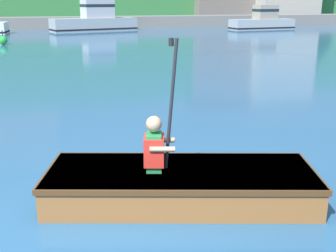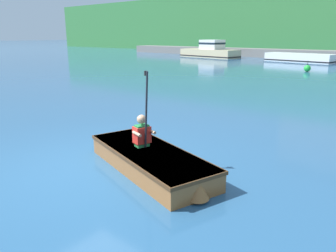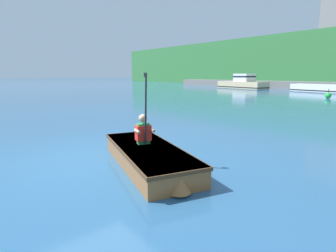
% 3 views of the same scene
% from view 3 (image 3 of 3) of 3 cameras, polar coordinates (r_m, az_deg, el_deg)
% --- Properties ---
extents(ground_plane, '(300.00, 300.00, 0.00)m').
position_cam_3_polar(ground_plane, '(5.71, -15.97, -6.99)').
color(ground_plane, '#28567F').
extents(moored_boat_dock_west_end, '(7.05, 3.15, 1.87)m').
position_cam_3_polar(moored_boat_dock_west_end, '(36.37, 15.92, 8.96)').
color(moored_boat_dock_west_end, '#CCB789').
rests_on(moored_boat_dock_west_end, ground).
extents(moored_boat_dock_west_inner, '(6.21, 2.49, 0.75)m').
position_cam_3_polar(moored_boat_dock_west_inner, '(31.73, 30.56, 7.07)').
color(moored_boat_dock_west_inner, white).
rests_on(moored_boat_dock_west_inner, ground).
extents(rowboat_foreground, '(3.08, 1.83, 0.37)m').
position_cam_3_polar(rowboat_foreground, '(5.06, -4.18, -6.41)').
color(rowboat_foreground, '#935B2D').
rests_on(rowboat_foreground, ground).
extents(person_paddler, '(0.40, 0.41, 1.40)m').
position_cam_3_polar(person_paddler, '(5.24, -5.40, -0.90)').
color(person_paddler, '#267F3F').
rests_on(person_paddler, rowboat_foreground).
extents(channel_buoy, '(0.44, 0.44, 0.72)m').
position_cam_3_polar(channel_buoy, '(22.92, 31.50, 5.69)').
color(channel_buoy, green).
rests_on(channel_buoy, ground).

